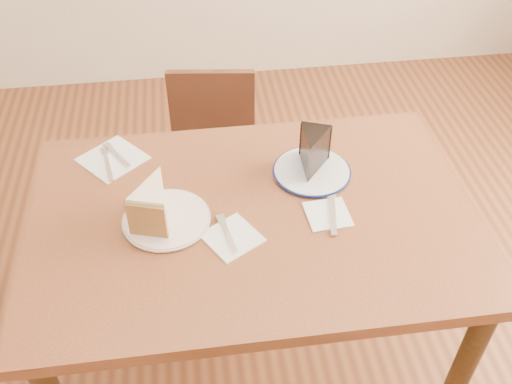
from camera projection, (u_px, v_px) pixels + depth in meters
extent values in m
plane|color=#4D2614|center=(254.00, 362.00, 2.04)|extent=(4.00, 4.00, 0.00)
cube|color=#512716|center=(253.00, 218.00, 1.55)|extent=(1.20, 0.80, 0.04)
cylinder|color=black|center=(458.00, 378.00, 1.61)|extent=(0.06, 0.06, 0.71)
cylinder|color=black|center=(88.00, 240.00, 2.00)|extent=(0.06, 0.06, 0.71)
cylinder|color=black|center=(386.00, 211.00, 2.11)|extent=(0.06, 0.06, 0.71)
cube|color=#34180F|center=(213.00, 178.00, 2.16)|extent=(0.42, 0.42, 0.04)
cylinder|color=#34180F|center=(255.00, 191.00, 2.43)|extent=(0.03, 0.03, 0.39)
cylinder|color=#34180F|center=(179.00, 192.00, 2.42)|extent=(0.03, 0.03, 0.39)
cylinder|color=#34180F|center=(256.00, 247.00, 2.19)|extent=(0.03, 0.03, 0.39)
cylinder|color=#34180F|center=(172.00, 248.00, 2.19)|extent=(0.03, 0.03, 0.39)
cube|color=#34180F|center=(212.00, 111.00, 2.16)|extent=(0.32, 0.07, 0.34)
cylinder|color=silver|center=(167.00, 219.00, 1.51)|extent=(0.22, 0.22, 0.01)
cylinder|color=white|center=(312.00, 171.00, 1.65)|extent=(0.22, 0.22, 0.01)
cube|color=white|center=(232.00, 237.00, 1.47)|extent=(0.18, 0.18, 0.00)
cube|color=white|center=(328.00, 214.00, 1.53)|extent=(0.12, 0.12, 0.00)
cube|color=white|center=(113.00, 159.00, 1.70)|extent=(0.23, 0.23, 0.00)
cube|color=silver|center=(228.00, 234.00, 1.47)|extent=(0.04, 0.14, 0.00)
cube|color=silver|center=(333.00, 212.00, 1.53)|extent=(0.05, 0.17, 0.00)
cube|color=silver|center=(117.00, 155.00, 1.71)|extent=(0.09, 0.13, 0.00)
cube|color=silver|center=(108.00, 164.00, 1.68)|extent=(0.04, 0.16, 0.00)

